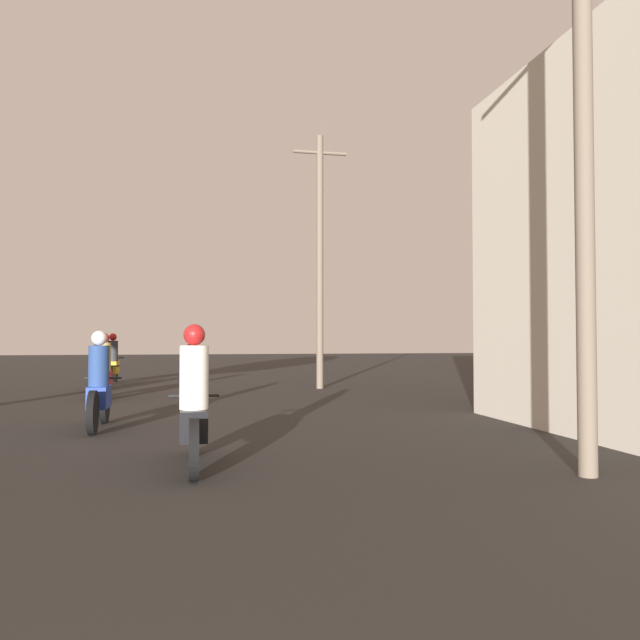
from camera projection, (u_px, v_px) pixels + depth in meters
motorcycle_black at (194, 410)px, 7.01m from camera, size 0.60×2.01×1.61m
motorcycle_blue at (99, 389)px, 9.98m from camera, size 0.60×1.99×1.57m
motorcycle_red at (104, 372)px, 15.14m from camera, size 0.60×1.90×1.59m
motorcycle_orange at (98, 369)px, 17.58m from camera, size 0.60×1.96×1.48m
motorcycle_yellow at (113, 363)px, 20.44m from camera, size 0.60×1.95×1.63m
motorcycle_white at (192, 360)px, 25.09m from camera, size 0.60×1.87×1.47m
utility_pole_near at (584, 133)px, 6.63m from camera, size 1.60×0.20×6.93m
utility_pole_far at (320, 256)px, 18.23m from camera, size 1.60×0.20×7.42m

